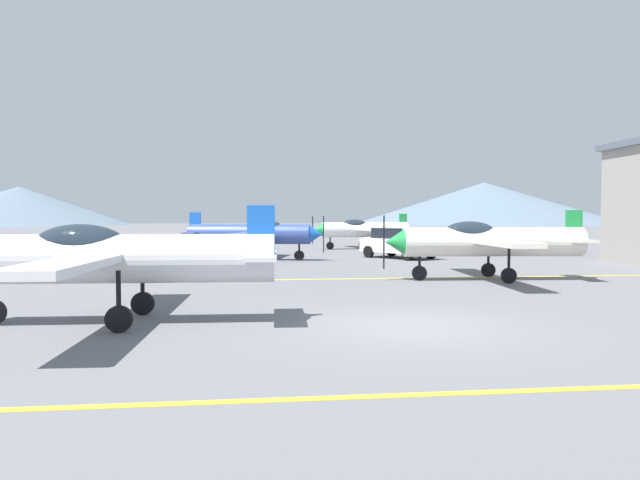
% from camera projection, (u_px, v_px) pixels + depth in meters
% --- Properties ---
extents(ground_plane, '(400.00, 400.00, 0.00)m').
position_uv_depth(ground_plane, '(410.00, 326.00, 11.84)').
color(ground_plane, slate).
extents(apron_line_near, '(80.00, 0.16, 0.01)m').
position_uv_depth(apron_line_near, '(507.00, 392.00, 7.36)').
color(apron_line_near, yellow).
rests_on(apron_line_near, ground_plane).
extents(apron_line_far, '(80.00, 0.16, 0.01)m').
position_uv_depth(apron_line_far, '(342.00, 279.00, 20.76)').
color(apron_line_far, yellow).
rests_on(apron_line_far, ground_plane).
extents(airplane_near, '(7.10, 8.18, 2.45)m').
position_uv_depth(airplane_near, '(108.00, 257.00, 12.07)').
color(airplane_near, silver).
rests_on(airplane_near, ground_plane).
extents(airplane_mid, '(7.12, 8.20, 2.45)m').
position_uv_depth(airplane_mid, '(485.00, 241.00, 20.38)').
color(airplane_mid, silver).
rests_on(airplane_mid, ground_plane).
extents(airplane_far, '(7.18, 8.15, 2.45)m').
position_uv_depth(airplane_far, '(254.00, 233.00, 29.88)').
color(airplane_far, '#33478C').
rests_on(airplane_far, ground_plane).
extents(airplane_back, '(7.17, 8.19, 2.45)m').
position_uv_depth(airplane_back, '(362.00, 229.00, 40.50)').
color(airplane_back, white).
rests_on(airplane_back, ground_plane).
extents(car_sedan, '(3.82, 4.59, 1.62)m').
position_uv_depth(car_sedan, '(399.00, 243.00, 31.29)').
color(car_sedan, white).
rests_on(car_sedan, ground_plane).
extents(hill_left, '(58.13, 58.13, 10.50)m').
position_uv_depth(hill_left, '(19.00, 206.00, 157.75)').
color(hill_left, slate).
rests_on(hill_left, ground_plane).
extents(hill_centerleft, '(78.93, 78.93, 12.64)m').
position_uv_depth(hill_centerleft, '(484.00, 203.00, 175.36)').
color(hill_centerleft, slate).
rests_on(hill_centerleft, ground_plane).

